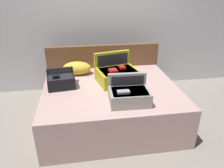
{
  "coord_description": "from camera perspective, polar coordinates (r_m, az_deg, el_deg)",
  "views": [
    {
      "loc": [
        -0.4,
        -2.25,
        1.84
      ],
      "look_at": [
        0.0,
        0.28,
        0.64
      ],
      "focal_mm": 34.76,
      "sensor_mm": 36.0,
      "label": 1
    }
  ],
  "objects": [
    {
      "name": "ground_plane",
      "position": [
        2.93,
        0.89,
        -13.84
      ],
      "size": [
        12.0,
        12.0,
        0.0
      ],
      "primitive_type": "plane",
      "color": "gray"
    },
    {
      "name": "back_wall",
      "position": [
        3.95,
        -3.22,
        17.18
      ],
      "size": [
        8.0,
        0.1,
        2.6
      ],
      "primitive_type": "cube",
      "color": "silver",
      "rests_on": "ground"
    },
    {
      "name": "bed",
      "position": [
        3.1,
        -0.33,
        -5.32
      ],
      "size": [
        1.83,
        1.54,
        0.54
      ],
      "primitive_type": "cube",
      "color": "#BC9993",
      "rests_on": "ground"
    },
    {
      "name": "headboard",
      "position": [
        3.74,
        -2.2,
        3.37
      ],
      "size": [
        1.86,
        0.08,
        0.92
      ],
      "primitive_type": "cube",
      "color": "brown",
      "rests_on": "ground"
    },
    {
      "name": "hard_case_large",
      "position": [
        3.08,
        1.3,
        2.67
      ],
      "size": [
        0.62,
        0.55,
        0.4
      ],
      "rotation": [
        0.0,
        0.0,
        0.22
      ],
      "color": "gold",
      "rests_on": "bed"
    },
    {
      "name": "hard_case_medium",
      "position": [
        2.57,
        4.51,
        -2.75
      ],
      "size": [
        0.48,
        0.38,
        0.31
      ],
      "rotation": [
        0.0,
        0.0,
        -0.04
      ],
      "color": "gray",
      "rests_on": "bed"
    },
    {
      "name": "hard_case_small",
      "position": [
        3.02,
        -13.28,
        0.91
      ],
      "size": [
        0.39,
        0.33,
        0.23
      ],
      "rotation": [
        0.0,
        0.0,
        0.12
      ],
      "color": "black",
      "rests_on": "bed"
    },
    {
      "name": "pillow_near_headboard",
      "position": [
        3.41,
        -9.19,
        4.15
      ],
      "size": [
        0.47,
        0.31,
        0.2
      ],
      "primitive_type": "ellipsoid",
      "rotation": [
        0.0,
        0.0,
        -0.13
      ],
      "color": "gold",
      "rests_on": "bed"
    }
  ]
}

